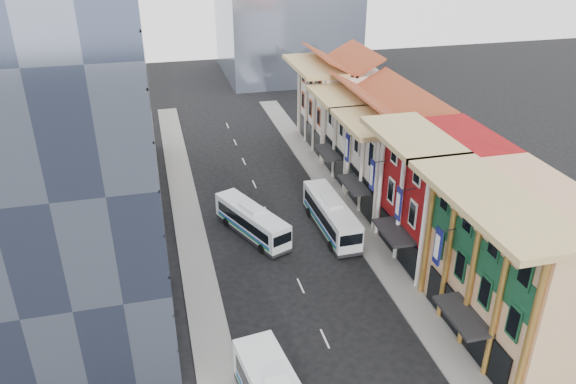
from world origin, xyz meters
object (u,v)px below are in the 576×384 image
object	(u,v)px
shophouse_tan	(523,270)
bus_right	(331,215)
office_tower	(70,125)
bus_left_far	(252,221)

from	to	relation	value
shophouse_tan	bus_right	xyz separation A→B (m)	(-8.50, 18.43, -4.21)
shophouse_tan	office_tower	size ratio (longest dim) A/B	0.47
office_tower	bus_right	size ratio (longest dim) A/B	2.69
shophouse_tan	bus_right	distance (m)	20.73
office_tower	bus_left_far	distance (m)	20.50
shophouse_tan	bus_right	size ratio (longest dim) A/B	1.26
bus_right	shophouse_tan	bearing A→B (deg)	-66.71
bus_left_far	bus_right	xyz separation A→B (m)	(7.96, -1.08, 0.14)
office_tower	bus_right	bearing A→B (deg)	11.14
shophouse_tan	office_tower	xyz separation A→B (m)	(-31.00, 14.00, 9.00)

